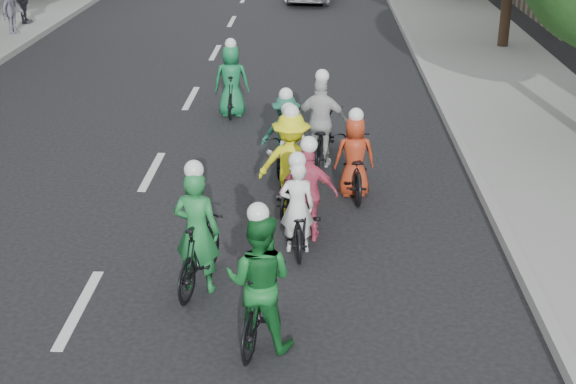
# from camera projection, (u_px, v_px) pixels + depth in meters

# --- Properties ---
(ground) EXTENTS (120.00, 120.00, 0.00)m
(ground) POSITION_uv_depth(u_px,v_px,m) (79.00, 309.00, 10.59)
(ground) COLOR black
(ground) RESTS_ON ground
(sidewalk_right) EXTENTS (4.00, 80.00, 0.15)m
(sidewalk_right) POSITION_uv_depth(u_px,v_px,m) (517.00, 99.00, 19.51)
(sidewalk_right) COLOR gray
(sidewalk_right) RESTS_ON ground
(curb_right) EXTENTS (0.18, 80.00, 0.18)m
(curb_right) POSITION_uv_depth(u_px,v_px,m) (437.00, 97.00, 19.57)
(curb_right) COLOR #999993
(curb_right) RESTS_ON ground
(cyclist_0) EXTENTS (0.63, 1.56, 1.58)m
(cyclist_0) POSITION_uv_depth(u_px,v_px,m) (297.00, 218.00, 12.03)
(cyclist_0) COLOR black
(cyclist_0) RESTS_ON ground
(cyclist_1) EXTENTS (0.95, 1.72, 1.88)m
(cyclist_1) POSITION_uv_depth(u_px,v_px,m) (260.00, 291.00, 9.59)
(cyclist_1) COLOR black
(cyclist_1) RESTS_ON ground
(cyclist_2) EXTENTS (1.20, 1.82, 1.87)m
(cyclist_2) POSITION_uv_depth(u_px,v_px,m) (291.00, 172.00, 13.26)
(cyclist_2) COLOR black
(cyclist_2) RESTS_ON ground
(cyclist_3) EXTENTS (0.93, 1.60, 1.69)m
(cyclist_3) POSITION_uv_depth(u_px,v_px,m) (308.00, 201.00, 12.33)
(cyclist_3) COLOR black
(cyclist_3) RESTS_ON ground
(cyclist_4) EXTENTS (0.75, 1.85, 1.59)m
(cyclist_4) POSITION_uv_depth(u_px,v_px,m) (354.00, 164.00, 14.01)
(cyclist_4) COLOR black
(cyclist_4) RESTS_ON ground
(cyclist_5) EXTENTS (0.80, 1.73, 1.89)m
(cyclist_5) POSITION_uv_depth(u_px,v_px,m) (198.00, 244.00, 10.88)
(cyclist_5) COLOR black
(cyclist_5) RESTS_ON ground
(cyclist_6) EXTENTS (0.89, 1.87, 1.74)m
(cyclist_6) POSITION_uv_depth(u_px,v_px,m) (289.00, 165.00, 13.80)
(cyclist_6) COLOR black
(cyclist_6) RESTS_ON ground
(cyclist_7) EXTENTS (1.01, 1.96, 1.62)m
(cyclist_7) POSITION_uv_depth(u_px,v_px,m) (286.00, 137.00, 15.06)
(cyclist_7) COLOR black
(cyclist_7) RESTS_ON ground
(cyclist_8) EXTENTS (1.08, 2.05, 1.90)m
(cyclist_8) POSITION_uv_depth(u_px,v_px,m) (321.00, 132.00, 15.29)
(cyclist_8) COLOR black
(cyclist_8) RESTS_ON ground
(cyclist_9) EXTENTS (0.80, 1.61, 1.79)m
(cyclist_9) POSITION_uv_depth(u_px,v_px,m) (232.00, 87.00, 18.30)
(cyclist_9) COLOR black
(cyclist_9) RESTS_ON ground
(spectator_0) EXTENTS (0.85, 1.18, 1.66)m
(spectator_0) POSITION_uv_depth(u_px,v_px,m) (12.00, 8.00, 26.00)
(spectator_0) COLOR #565462
(spectator_0) RESTS_ON sidewalk_left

